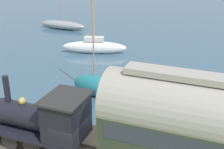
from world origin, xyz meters
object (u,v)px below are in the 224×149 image
Objects in this scene: steam_locomotive at (46,118)px; sailboat_teal at (94,85)px; sailboat_gray at (62,25)px; rowboat_off_pier at (170,120)px; rowboat_near_shore at (131,76)px; sailboat_white at (94,47)px.

steam_locomotive is 0.61× the size of sailboat_teal.
sailboat_gray reaches higher than steam_locomotive.
sailboat_teal reaches higher than rowboat_off_pier.
rowboat_off_pier is 6.91m from rowboat_near_shore.
sailboat_white is at bearing 16.68° from steam_locomotive.
rowboat_off_pier is (-10.19, -9.59, -0.52)m from sailboat_white.
rowboat_off_pier is (-17.51, -17.34, -0.37)m from sailboat_gray.
sailboat_white is (15.77, 4.72, -1.61)m from steam_locomotive.
steam_locomotive is 0.73× the size of sailboat_white.
sailboat_white is at bearing -132.44° from sailboat_gray.
sailboat_white is at bearing 9.50° from rowboat_near_shore.
rowboat_near_shore is at bearing -131.86° from sailboat_gray.
sailboat_white is 9.28m from sailboat_teal.
sailboat_teal reaches higher than steam_locomotive.
rowboat_off_pier is at bearing -101.44° from sailboat_teal.
sailboat_teal is (-8.45, -3.83, 0.10)m from sailboat_white.
sailboat_white is 0.83× the size of sailboat_teal.
steam_locomotive is at bearing -179.79° from sailboat_white.
sailboat_gray reaches higher than rowboat_near_shore.
sailboat_teal is 4.11× the size of rowboat_near_shore.
rowboat_off_pier is at bearing -153.23° from sailboat_white.
sailboat_teal is at bearing 119.48° from rowboat_near_shore.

